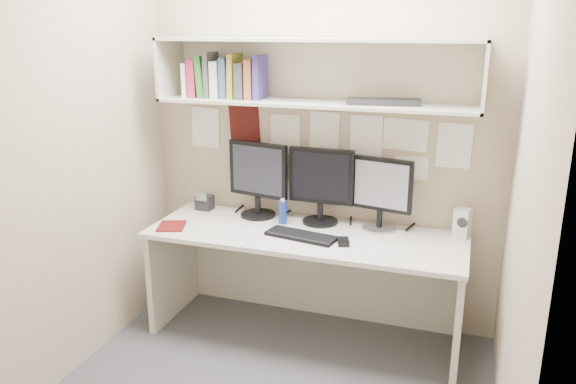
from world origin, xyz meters
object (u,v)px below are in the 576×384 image
(maroon_notebook, at_px, (172,226))
(monitor_center, at_px, (321,183))
(desk, at_px, (305,285))
(desk_phone, at_px, (205,202))
(speaker, at_px, (462,223))
(keyboard, at_px, (301,236))
(monitor_left, at_px, (258,177))
(monitor_right, at_px, (381,191))

(maroon_notebook, bearing_deg, monitor_center, 4.83)
(desk, distance_m, desk_phone, 0.95)
(speaker, bearing_deg, keyboard, -144.73)
(speaker, relative_size, desk_phone, 1.36)
(monitor_left, bearing_deg, desk, -17.20)
(desk, height_order, monitor_right, monitor_right)
(keyboard, distance_m, speaker, 1.00)
(monitor_right, bearing_deg, desk, -141.94)
(monitor_left, bearing_deg, keyboard, -26.22)
(desk, relative_size, monitor_center, 3.98)
(monitor_right, xyz_separation_m, desk_phone, (-1.25, 0.00, -0.20))
(monitor_right, xyz_separation_m, maroon_notebook, (-1.29, -0.40, -0.25))
(desk, distance_m, keyboard, 0.39)
(monitor_left, relative_size, desk_phone, 3.84)
(speaker, bearing_deg, maroon_notebook, -150.97)
(desk_phone, bearing_deg, maroon_notebook, -92.39)
(desk, relative_size, maroon_notebook, 9.78)
(desk, bearing_deg, keyboard, -89.78)
(keyboard, bearing_deg, monitor_center, 93.32)
(monitor_center, distance_m, speaker, 0.92)
(keyboard, height_order, desk_phone, desk_phone)
(keyboard, bearing_deg, desk_phone, 169.29)
(monitor_left, bearing_deg, monitor_right, 11.18)
(desk, height_order, keyboard, keyboard)
(monitor_left, xyz_separation_m, monitor_right, (0.84, 0.00, -0.02))
(desk, height_order, monitor_left, monitor_left)
(monitor_right, relative_size, speaker, 2.57)
(monitor_left, relative_size, speaker, 2.82)
(speaker, bearing_deg, monitor_right, -162.05)
(monitor_right, height_order, speaker, monitor_right)
(monitor_left, distance_m, monitor_right, 0.84)
(monitor_right, bearing_deg, monitor_center, -168.80)
(monitor_center, bearing_deg, desk_phone, -179.34)
(desk, bearing_deg, maroon_notebook, -168.32)
(desk, height_order, maroon_notebook, maroon_notebook)
(monitor_left, bearing_deg, maroon_notebook, -127.66)
(speaker, distance_m, maroon_notebook, 1.85)
(monitor_right, distance_m, desk_phone, 1.27)
(maroon_notebook, distance_m, desk_phone, 0.40)
(monitor_right, bearing_deg, maroon_notebook, -151.74)
(monitor_right, height_order, keyboard, monitor_right)
(maroon_notebook, relative_size, desk_phone, 1.53)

